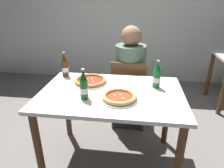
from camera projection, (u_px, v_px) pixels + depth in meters
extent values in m
plane|color=slate|center=(111.00, 160.00, 1.98)|extent=(8.00, 8.00, 0.00)
cube|color=silver|center=(128.00, 8.00, 3.45)|extent=(7.00, 0.10, 2.60)
cube|color=silver|center=(111.00, 93.00, 1.68)|extent=(1.20, 0.80, 0.03)
cylinder|color=brown|center=(39.00, 150.00, 1.59)|extent=(0.06, 0.06, 0.72)
cylinder|color=brown|center=(178.00, 164.00, 1.46)|extent=(0.06, 0.06, 0.72)
cylinder|color=brown|center=(67.00, 107.00, 2.21)|extent=(0.06, 0.06, 0.72)
cylinder|color=brown|center=(167.00, 114.00, 2.08)|extent=(0.06, 0.06, 0.72)
cube|color=brown|center=(129.00, 92.00, 2.41)|extent=(0.41, 0.41, 0.04)
cube|color=brown|center=(129.00, 81.00, 2.16)|extent=(0.38, 0.05, 0.40)
cylinder|color=brown|center=(143.00, 102.00, 2.63)|extent=(0.04, 0.04, 0.41)
cylinder|color=brown|center=(117.00, 100.00, 2.68)|extent=(0.04, 0.04, 0.41)
cylinder|color=brown|center=(142.00, 116.00, 2.32)|extent=(0.04, 0.04, 0.41)
cylinder|color=brown|center=(113.00, 114.00, 2.37)|extent=(0.04, 0.04, 0.41)
cube|color=#2D3342|center=(129.00, 107.00, 2.47)|extent=(0.32, 0.28, 0.45)
cylinder|color=slate|center=(130.00, 69.00, 2.27)|extent=(0.34, 0.34, 0.55)
sphere|color=#9E7556|center=(131.00, 36.00, 2.12)|extent=(0.22, 0.22, 0.22)
cylinder|color=brown|center=(224.00, 90.00, 2.61)|extent=(0.06, 0.06, 0.72)
cylinder|color=brown|center=(210.00, 74.00, 3.14)|extent=(0.06, 0.06, 0.72)
cylinder|color=white|center=(91.00, 82.00, 1.85)|extent=(0.32, 0.32, 0.01)
cylinder|color=#AD2D19|center=(90.00, 81.00, 1.84)|extent=(0.23, 0.23, 0.01)
torus|color=#B78447|center=(90.00, 80.00, 1.84)|extent=(0.30, 0.30, 0.03)
sphere|color=silver|center=(87.00, 80.00, 1.87)|extent=(0.02, 0.02, 0.02)
sphere|color=silver|center=(94.00, 82.00, 1.82)|extent=(0.02, 0.02, 0.02)
sphere|color=silver|center=(92.00, 79.00, 1.88)|extent=(0.02, 0.02, 0.02)
cylinder|color=white|center=(119.00, 99.00, 1.55)|extent=(0.29, 0.29, 0.01)
cylinder|color=#BC381E|center=(119.00, 98.00, 1.54)|extent=(0.21, 0.21, 0.01)
torus|color=tan|center=(119.00, 96.00, 1.54)|extent=(0.27, 0.27, 0.03)
sphere|color=silver|center=(115.00, 96.00, 1.57)|extent=(0.02, 0.02, 0.02)
sphere|color=silver|center=(123.00, 99.00, 1.52)|extent=(0.02, 0.02, 0.02)
sphere|color=silver|center=(121.00, 95.00, 1.58)|extent=(0.02, 0.02, 0.02)
cylinder|color=#14591E|center=(84.00, 89.00, 1.54)|extent=(0.06, 0.06, 0.16)
cone|color=#14591E|center=(83.00, 75.00, 1.49)|extent=(0.05, 0.05, 0.07)
cylinder|color=#B7B7BC|center=(83.00, 70.00, 1.47)|extent=(0.03, 0.03, 0.01)
cylinder|color=white|center=(84.00, 90.00, 1.54)|extent=(0.07, 0.07, 0.04)
cylinder|color=#512D0F|center=(65.00, 69.00, 1.98)|extent=(0.06, 0.06, 0.16)
cone|color=#512D0F|center=(64.00, 57.00, 1.93)|extent=(0.05, 0.05, 0.07)
cylinder|color=#B7B7BC|center=(64.00, 53.00, 1.91)|extent=(0.03, 0.03, 0.01)
cylinder|color=white|center=(65.00, 69.00, 1.98)|extent=(0.07, 0.07, 0.04)
cylinder|color=#196B2D|center=(157.00, 79.00, 1.73)|extent=(0.06, 0.06, 0.16)
cone|color=#196B2D|center=(158.00, 66.00, 1.68)|extent=(0.05, 0.05, 0.07)
cylinder|color=#B7B7BC|center=(158.00, 61.00, 1.67)|extent=(0.03, 0.03, 0.01)
cylinder|color=white|center=(156.00, 80.00, 1.73)|extent=(0.07, 0.07, 0.04)
cube|color=white|center=(131.00, 84.00, 1.83)|extent=(0.20, 0.20, 0.00)
cube|color=silver|center=(133.00, 83.00, 1.82)|extent=(0.02, 0.19, 0.00)
cube|color=silver|center=(129.00, 83.00, 1.83)|extent=(0.05, 0.17, 0.00)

